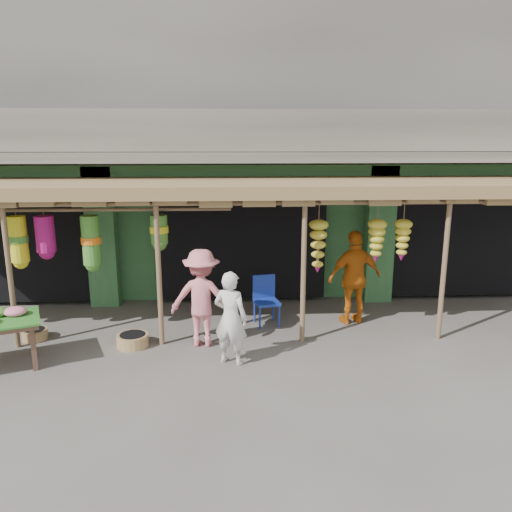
{
  "coord_description": "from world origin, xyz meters",
  "views": [
    {
      "loc": [
        -0.26,
        -8.53,
        3.56
      ],
      "look_at": [
        0.23,
        1.0,
        1.3
      ],
      "focal_mm": 35.0,
      "sensor_mm": 36.0,
      "label": 1
    }
  ],
  "objects_px": {
    "blue_chair": "(266,297)",
    "person_shopper": "(202,298)",
    "person_vendor": "(355,277)",
    "person_front": "(231,318)"
  },
  "relations": [
    {
      "from": "blue_chair",
      "to": "person_shopper",
      "type": "relative_size",
      "value": 0.55
    },
    {
      "from": "blue_chair",
      "to": "person_vendor",
      "type": "relative_size",
      "value": 0.52
    },
    {
      "from": "person_front",
      "to": "blue_chair",
      "type": "bearing_deg",
      "value": -86.12
    },
    {
      "from": "person_front",
      "to": "person_shopper",
      "type": "height_order",
      "value": "person_shopper"
    },
    {
      "from": "person_vendor",
      "to": "person_front",
      "type": "bearing_deg",
      "value": 23.04
    },
    {
      "from": "person_front",
      "to": "person_vendor",
      "type": "xyz_separation_m",
      "value": [
        2.42,
        1.71,
        0.15
      ]
    },
    {
      "from": "person_front",
      "to": "person_vendor",
      "type": "bearing_deg",
      "value": -119.69
    },
    {
      "from": "blue_chair",
      "to": "person_shopper",
      "type": "xyz_separation_m",
      "value": [
        -1.18,
        -1.0,
        0.33
      ]
    },
    {
      "from": "person_vendor",
      "to": "person_shopper",
      "type": "relative_size",
      "value": 1.07
    },
    {
      "from": "person_shopper",
      "to": "person_front",
      "type": "bearing_deg",
      "value": 129.29
    }
  ]
}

